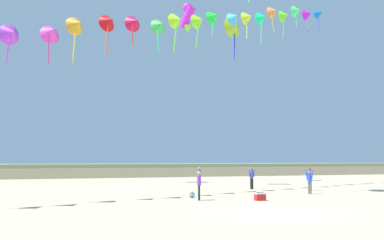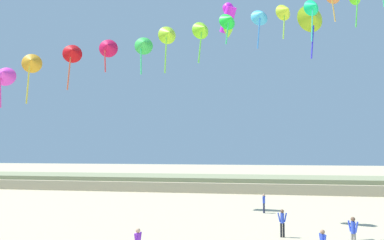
% 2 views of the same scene
% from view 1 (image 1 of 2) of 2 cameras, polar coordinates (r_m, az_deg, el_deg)
% --- Properties ---
extents(ground_plane, '(240.00, 240.00, 0.00)m').
position_cam_1_polar(ground_plane, '(18.80, 11.55, -12.46)').
color(ground_plane, '#C1B28E').
extents(dune_ridge, '(120.00, 9.89, 1.72)m').
position_cam_1_polar(dune_ridge, '(57.19, -8.86, -6.95)').
color(dune_ridge, tan).
rests_on(dune_ridge, ground).
extents(person_near_left, '(0.32, 0.51, 1.54)m').
position_cam_1_polar(person_near_left, '(28.54, 16.17, -8.17)').
color(person_near_left, '#726656').
rests_on(person_near_left, ground).
extents(person_near_right, '(0.58, 0.23, 1.65)m').
position_cam_1_polar(person_near_right, '(32.30, 8.37, -7.89)').
color(person_near_right, black).
rests_on(person_near_right, ground).
extents(person_mid_center, '(0.26, 0.54, 1.57)m').
position_cam_1_polar(person_mid_center, '(40.23, 1.06, -7.55)').
color(person_mid_center, '#282D4C').
rests_on(person_mid_center, ground).
extents(person_far_left, '(0.51, 0.46, 1.73)m').
position_cam_1_polar(person_far_left, '(31.85, 16.19, -7.68)').
color(person_far_left, gray).
rests_on(person_far_left, ground).
extents(person_far_right, '(0.24, 0.57, 1.63)m').
position_cam_1_polar(person_far_right, '(23.24, 1.00, -8.90)').
color(person_far_right, black).
rests_on(person_far_right, ground).
extents(kite_banner_string, '(37.65, 18.83, 18.19)m').
position_cam_1_polar(kite_banner_string, '(29.27, -3.28, 13.61)').
color(kite_banner_string, '#1BD62E').
extents(large_kite_low_lead, '(2.58, 1.85, 4.84)m').
position_cam_1_polar(large_kite_low_lead, '(44.73, 5.97, 12.88)').
color(large_kite_low_lead, '#A3CC1E').
extents(large_kite_outer_drift, '(1.71, 1.79, 2.77)m').
position_cam_1_polar(large_kite_outer_drift, '(37.97, -0.65, 14.32)').
color(large_kite_outer_drift, '#DF25E2').
extents(beach_cooler, '(0.58, 0.41, 0.46)m').
position_cam_1_polar(beach_cooler, '(23.46, 9.52, -10.58)').
color(beach_cooler, red).
rests_on(beach_cooler, ground).
extents(beach_ball, '(0.36, 0.36, 0.36)m').
position_cam_1_polar(beach_ball, '(24.87, -0.03, -10.44)').
color(beach_ball, blue).
rests_on(beach_ball, ground).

